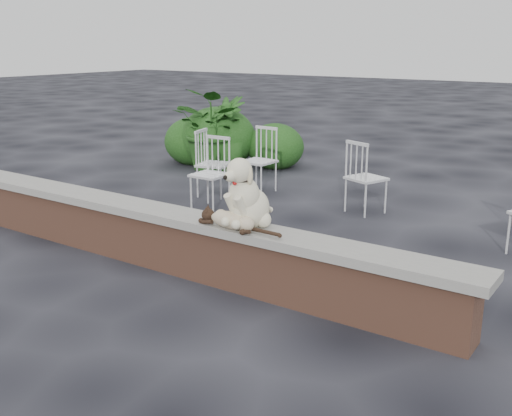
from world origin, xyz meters
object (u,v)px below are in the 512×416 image
Objects in this scene: potted_plant_a at (214,129)px; chair_e at (214,163)px; dog at (250,191)px; potted_plant_b at (227,133)px; chair_a at (210,173)px; chair_b at (259,160)px; chair_c at (366,177)px; cat at (233,219)px.

chair_e is at bearing -51.73° from potted_plant_a.
potted_plant_b reaches higher than dog.
chair_e and chair_a have the same top height.
chair_c is (1.76, -0.14, 0.00)m from chair_b.
potted_plant_a reaches higher than chair_e.
chair_a is at bearing -52.91° from potted_plant_a.
potted_plant_a is (-1.48, 1.96, 0.23)m from chair_a.
chair_a is (-1.90, 2.04, -0.20)m from cat.
potted_plant_a reaches higher than chair_a.
cat is 3.02m from chair_c.
chair_e is 1.79m from potted_plant_a.
chair_c is (-0.12, 3.02, -0.20)m from cat.
chair_c is 0.75× the size of potted_plant_b.
potted_plant_b reaches higher than chair_a.
dog is 5.21m from potted_plant_b.
chair_a is at bearing 143.31° from dog.
potted_plant_a is (-1.10, 1.39, 0.23)m from chair_e.
dog is 2.77m from chair_a.
chair_c is 0.67× the size of potted_plant_a.
potted_plant_b is at bearing 16.44° from chair_e.
potted_plant_b is (-3.11, 1.15, 0.15)m from chair_c.
potted_plant_b is at bearing 145.71° from chair_b.
dog reaches higher than chair_e.
dog is at bearing -50.50° from potted_plant_b.
chair_c is at bearing -16.80° from potted_plant_a.
chair_e is at bearing -58.55° from potted_plant_b.
cat is at bearing 112.68° from chair_c.
chair_a is at bearing -57.85° from potted_plant_b.
dog is at bearing -45.09° from chair_a.
chair_b reaches higher than cat.
chair_b is at bearing 15.96° from chair_c.
dog is 2.90m from chair_c.
chair_e is 0.67× the size of potted_plant_a.
potted_plant_a is (-3.26, 0.98, 0.23)m from chair_c.
cat is at bearing -153.87° from chair_e.
chair_e is at bearing 31.16° from chair_c.
dog reaches higher than chair_b.
chair_b and chair_a have the same top height.
chair_b is 1.69m from potted_plant_b.
chair_c is (1.78, 0.97, 0.00)m from chair_a.
chair_a is (0.38, -0.57, 0.00)m from chair_e.
dog is at bearing 68.99° from cat.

